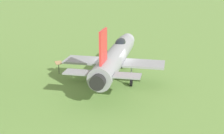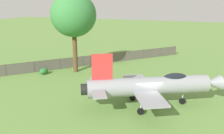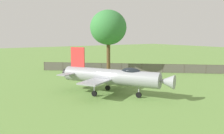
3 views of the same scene
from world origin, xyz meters
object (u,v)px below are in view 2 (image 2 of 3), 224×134
(display_jet, at_px, (153,86))
(info_plaque, at_px, (140,79))
(shade_tree, at_px, (74,15))
(shrub_near_fence, at_px, (44,71))

(display_jet, xyz_separation_m, info_plaque, (4.66, 2.42, -1.14))
(shade_tree, height_order, shrub_near_fence, shade_tree)
(shade_tree, bearing_deg, info_plaque, -104.22)
(display_jet, height_order, info_plaque, display_jet)
(info_plaque, bearing_deg, display_jet, -152.55)
(display_jet, height_order, shrub_near_fence, display_jet)
(display_jet, xyz_separation_m, shrub_near_fence, (4.57, 15.46, -1.59))
(shrub_near_fence, distance_m, info_plaque, 13.05)
(shade_tree, bearing_deg, display_jet, -120.42)
(display_jet, xyz_separation_m, shade_tree, (7.11, 12.12, 5.54))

